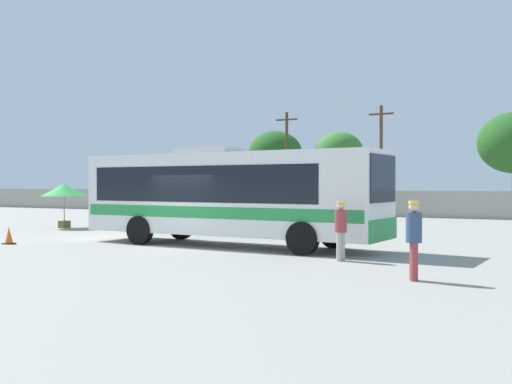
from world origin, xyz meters
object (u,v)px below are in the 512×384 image
at_px(passenger_waiting_on_apron, 414,235).
at_px(roadside_tree_midleft, 339,153).
at_px(roadside_tree_left, 275,154).
at_px(parked_car_second_silver, 252,205).
at_px(utility_pole_near, 287,160).
at_px(traffic_cone_on_apron, 9,236).
at_px(attendant_by_bus_door, 341,227).
at_px(coach_bus_white_green, 227,193).
at_px(parked_car_third_red, 324,206).
at_px(utility_pole_far, 381,158).
at_px(parked_car_leftmost_grey, 179,203).
at_px(vendor_umbrella_near_gate_green, 64,191).

relative_size(passenger_waiting_on_apron, roadside_tree_midleft, 0.29).
bearing_deg(roadside_tree_left, passenger_waiting_on_apron, -59.52).
xyz_separation_m(parked_car_second_silver, utility_pole_near, (-0.64, 7.14, 3.36)).
distance_m(roadside_tree_midleft, traffic_cone_on_apron, 29.65).
bearing_deg(attendant_by_bus_door, parked_car_second_silver, 124.00).
bearing_deg(coach_bus_white_green, parked_car_third_red, 100.62).
distance_m(utility_pole_far, roadside_tree_left, 11.89).
bearing_deg(passenger_waiting_on_apron, attendant_by_bus_door, 135.58).
relative_size(parked_car_second_silver, traffic_cone_on_apron, 7.19).
bearing_deg(parked_car_leftmost_grey, utility_pole_near, 54.22).
height_order(attendant_by_bus_door, roadside_tree_midleft, roadside_tree_midleft).
distance_m(attendant_by_bus_door, roadside_tree_left, 35.41).
distance_m(attendant_by_bus_door, roadside_tree_midleft, 30.27).
height_order(utility_pole_far, roadside_tree_midleft, utility_pole_far).
bearing_deg(utility_pole_near, parked_car_third_red, -49.65).
bearing_deg(parked_car_leftmost_grey, passenger_waiting_on_apron, -45.63).
height_order(vendor_umbrella_near_gate_green, roadside_tree_left, roadside_tree_left).
bearing_deg(utility_pole_near, roadside_tree_midleft, 9.07).
relative_size(coach_bus_white_green, vendor_umbrella_near_gate_green, 5.07).
bearing_deg(parked_car_second_silver, utility_pole_near, 95.12).
relative_size(utility_pole_far, traffic_cone_on_apron, 12.12).
height_order(parked_car_leftmost_grey, roadside_tree_left, roadside_tree_left).
relative_size(parked_car_second_silver, roadside_tree_left, 0.68).
relative_size(coach_bus_white_green, parked_car_third_red, 2.73).
height_order(parked_car_second_silver, utility_pole_near, utility_pole_near).
distance_m(coach_bus_white_green, parked_car_second_silver, 20.29).
xyz_separation_m(passenger_waiting_on_apron, vendor_umbrella_near_gate_green, (-19.42, 8.64, 0.83)).
bearing_deg(vendor_umbrella_near_gate_green, attendant_by_bus_door, -19.74).
xyz_separation_m(parked_car_leftmost_grey, traffic_cone_on_apron, (7.29, -21.27, -0.47)).
height_order(utility_pole_near, utility_pole_far, utility_pole_near).
bearing_deg(utility_pole_far, parked_car_second_silver, -144.55).
bearing_deg(utility_pole_near, roadside_tree_left, 128.42).
relative_size(parked_car_leftmost_grey, roadside_tree_midleft, 0.69).
xyz_separation_m(utility_pole_far, traffic_cone_on_apron, (-6.16, -26.82, -3.75)).
height_order(passenger_waiting_on_apron, utility_pole_far, utility_pole_far).
xyz_separation_m(attendant_by_bus_door, vendor_umbrella_near_gate_green, (-16.73, 6.00, 0.89)).
bearing_deg(utility_pole_near, utility_pole_far, -12.28).
bearing_deg(parked_car_leftmost_grey, parked_car_second_silver, 1.77).
bearing_deg(roadside_tree_left, coach_bus_white_green, -67.37).
bearing_deg(parked_car_second_silver, roadside_tree_left, 107.22).
distance_m(passenger_waiting_on_apron, vendor_umbrella_near_gate_green, 21.27).
xyz_separation_m(attendant_by_bus_door, passenger_waiting_on_apron, (2.69, -2.64, 0.06)).
bearing_deg(traffic_cone_on_apron, parked_car_second_silver, 93.65).
height_order(roadside_tree_left, roadside_tree_midleft, roadside_tree_left).
height_order(vendor_umbrella_near_gate_green, utility_pole_far, utility_pole_far).
bearing_deg(roadside_tree_midleft, utility_pole_far, -31.30).
height_order(parked_car_leftmost_grey, roadside_tree_midleft, roadside_tree_midleft).
bearing_deg(parked_car_second_silver, utility_pole_far, 35.45).
bearing_deg(parked_car_third_red, vendor_umbrella_near_gate_green, -119.33).
height_order(passenger_waiting_on_apron, utility_pole_near, utility_pole_near).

